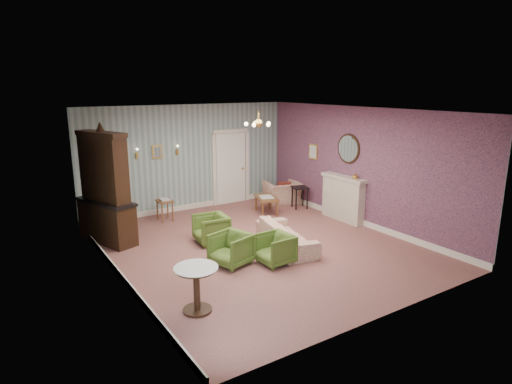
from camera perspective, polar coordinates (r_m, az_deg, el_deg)
floor at (r=9.52m, az=0.30°, el=-7.09°), size 7.00×7.00×0.00m
ceiling at (r=8.90m, az=0.33°, el=10.63°), size 7.00×7.00×0.00m
wall_back at (r=12.13m, az=-8.82°, el=4.43°), size 6.00×0.00×6.00m
wall_front at (r=6.56m, az=17.37°, el=-4.11°), size 6.00×0.00×6.00m
wall_left at (r=7.91m, az=-18.19°, el=-1.14°), size 0.00×7.00×7.00m
wall_right at (r=11.00m, az=13.52°, el=3.25°), size 0.00×7.00×7.00m
wall_right_floral at (r=10.99m, az=13.46°, el=3.24°), size 0.00×7.00×7.00m
door at (r=12.73m, az=-3.34°, el=3.33°), size 1.12×0.12×2.16m
olive_chair_a at (r=8.53m, az=2.49°, el=-7.28°), size 0.62×0.66×0.66m
olive_chair_b at (r=8.48m, az=-3.30°, el=-7.28°), size 0.80×0.83×0.70m
olive_chair_c at (r=9.65m, az=-5.91°, el=-4.66°), size 0.71×0.74×0.70m
sofa_chintz at (r=9.35m, az=4.00°, el=-5.15°), size 0.95×1.93×0.72m
wingback_chair at (r=12.81m, az=3.48°, el=0.42°), size 1.11×0.86×0.86m
dresser at (r=9.97m, az=-19.30°, el=0.90°), size 1.03×1.65×2.60m
fireplace at (r=11.36m, az=11.33°, el=-0.80°), size 0.30×1.40×1.16m
mantel_vase at (r=10.93m, az=12.87°, el=2.06°), size 0.15×0.15×0.15m
oval_mirror at (r=11.18m, az=12.01°, el=5.58°), size 0.04×0.76×0.84m
framed_print at (r=12.21m, az=7.52°, el=5.25°), size 0.04×0.34×0.42m
coffee_table at (r=11.83m, az=1.37°, el=-1.70°), size 0.77×1.01×0.46m
side_table_black at (r=12.34m, az=5.75°, el=-0.72°), size 0.52×0.52×0.62m
pedestal_table at (r=6.86m, az=-7.78°, el=-12.50°), size 0.81×0.81×0.74m
nesting_table at (r=11.40m, az=-11.86°, el=-2.25°), size 0.36×0.46×0.59m
gilt_mirror_back at (r=11.72m, az=-12.81°, el=5.16°), size 0.28×0.06×0.36m
sconce_left at (r=11.52m, az=-15.34°, el=4.87°), size 0.16×0.12×0.30m
sconce_right at (r=11.90m, az=-10.28°, el=5.41°), size 0.16×0.12×0.30m
chandelier at (r=8.92m, az=0.32°, el=8.89°), size 0.56×0.56×0.36m
burgundy_cushion at (r=12.65m, az=3.70°, el=0.48°), size 0.41×0.28×0.39m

